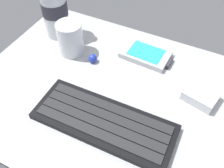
% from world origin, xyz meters
% --- Properties ---
extents(ground_plane, '(0.64, 0.48, 0.03)m').
position_xyz_m(ground_plane, '(0.00, -0.00, -0.01)').
color(ground_plane, '#B7BABC').
extents(keyboard, '(0.29, 0.11, 0.02)m').
position_xyz_m(keyboard, '(0.02, -0.08, 0.01)').
color(keyboard, black).
rests_on(keyboard, ground_plane).
extents(handheld_device, '(0.13, 0.08, 0.02)m').
position_xyz_m(handheld_device, '(0.02, 0.15, 0.01)').
color(handheld_device, '#B7BABF').
rests_on(handheld_device, ground_plane).
extents(juice_cup, '(0.06, 0.06, 0.09)m').
position_xyz_m(juice_cup, '(-0.16, 0.08, 0.04)').
color(juice_cup, silver).
rests_on(juice_cup, ground_plane).
extents(water_bottle, '(0.07, 0.07, 0.21)m').
position_xyz_m(water_bottle, '(-0.23, 0.13, 0.09)').
color(water_bottle, silver).
rests_on(water_bottle, ground_plane).
extents(charger_block, '(0.08, 0.07, 0.02)m').
position_xyz_m(charger_block, '(0.18, 0.07, 0.01)').
color(charger_block, silver).
rests_on(charger_block, ground_plane).
extents(trackball_mouse, '(0.02, 0.02, 0.02)m').
position_xyz_m(trackball_mouse, '(-0.09, 0.07, 0.01)').
color(trackball_mouse, '#2338B2').
rests_on(trackball_mouse, ground_plane).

